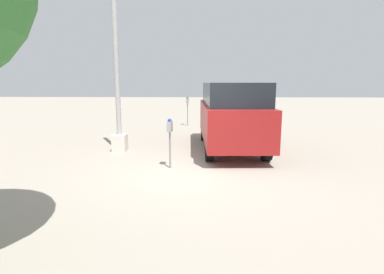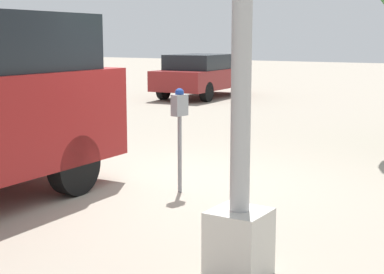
# 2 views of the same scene
# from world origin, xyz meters

# --- Properties ---
(ground_plane) EXTENTS (80.00, 80.00, 0.00)m
(ground_plane) POSITION_xyz_m (0.00, 0.00, 0.00)
(ground_plane) COLOR gray
(parking_meter_near) EXTENTS (0.22, 0.14, 1.30)m
(parking_meter_near) POSITION_xyz_m (0.25, 0.45, 0.96)
(parking_meter_near) COLOR gray
(parking_meter_near) RESTS_ON ground
(lamp_post) EXTENTS (0.44, 0.44, 5.30)m
(lamp_post) POSITION_xyz_m (2.19, 2.30, 1.66)
(lamp_post) COLOR beige
(lamp_post) RESTS_ON ground
(car_distant) EXTENTS (4.26, 2.07, 1.39)m
(car_distant) POSITION_xyz_m (-10.16, -5.55, 0.74)
(car_distant) COLOR maroon
(car_distant) RESTS_ON ground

